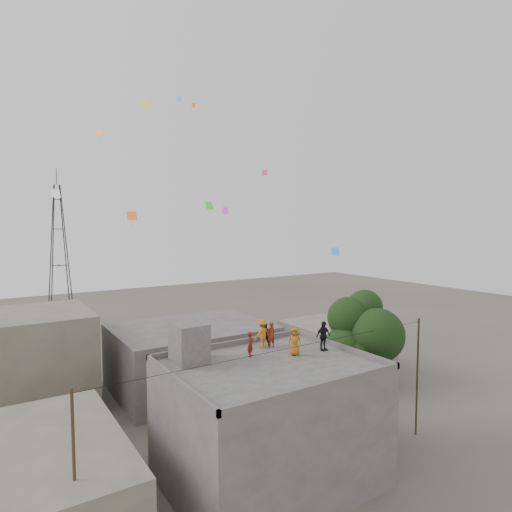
{
  "coord_description": "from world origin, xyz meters",
  "views": [
    {
      "loc": [
        -11.96,
        -17.39,
        13.15
      ],
      "look_at": [
        1.21,
        3.1,
        11.35
      ],
      "focal_mm": 30.0,
      "sensor_mm": 36.0,
      "label": 1
    }
  ],
  "objects_px": {
    "transmission_tower": "(59,258)",
    "person_dark_adult": "(323,336)",
    "tree": "(363,340)",
    "person_red_adult": "(271,335)",
    "stair_head_box": "(189,343)"
  },
  "relations": [
    {
      "from": "transmission_tower",
      "to": "person_dark_adult",
      "type": "relative_size",
      "value": 12.06
    },
    {
      "from": "tree",
      "to": "transmission_tower",
      "type": "xyz_separation_m",
      "value": [
        -11.37,
        39.4,
        2.97
      ]
    },
    {
      "from": "transmission_tower",
      "to": "person_dark_adult",
      "type": "bearing_deg",
      "value": -78.71
    },
    {
      "from": "person_red_adult",
      "to": "person_dark_adult",
      "type": "relative_size",
      "value": 0.9
    },
    {
      "from": "tree",
      "to": "person_dark_adult",
      "type": "xyz_separation_m",
      "value": [
        -3.45,
        -0.24,
        0.83
      ]
    },
    {
      "from": "person_dark_adult",
      "to": "tree",
      "type": "bearing_deg",
      "value": 3.64
    },
    {
      "from": "person_red_adult",
      "to": "tree",
      "type": "bearing_deg",
      "value": 156.1
    },
    {
      "from": "tree",
      "to": "transmission_tower",
      "type": "distance_m",
      "value": 41.12
    },
    {
      "from": "tree",
      "to": "transmission_tower",
      "type": "height_order",
      "value": "transmission_tower"
    },
    {
      "from": "stair_head_box",
      "to": "tree",
      "type": "height_order",
      "value": "tree"
    },
    {
      "from": "stair_head_box",
      "to": "transmission_tower",
      "type": "height_order",
      "value": "transmission_tower"
    },
    {
      "from": "tree",
      "to": "person_dark_adult",
      "type": "height_order",
      "value": "tree"
    },
    {
      "from": "transmission_tower",
      "to": "tree",
      "type": "bearing_deg",
      "value": -73.91
    },
    {
      "from": "stair_head_box",
      "to": "tree",
      "type": "relative_size",
      "value": 0.22
    },
    {
      "from": "transmission_tower",
      "to": "person_red_adult",
      "type": "bearing_deg",
      "value": -81.24
    }
  ]
}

